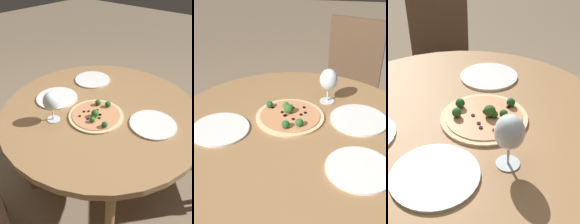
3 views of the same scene
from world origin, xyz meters
The scene contains 7 objects.
ground_plane centered at (0.00, 0.00, 0.00)m, with size 12.00×12.00×0.00m, color #847056.
dining_table centered at (0.00, 0.00, 0.67)m, with size 1.18×1.18×0.73m.
pizza centered at (-0.04, 0.09, 0.75)m, with size 0.31×0.31×0.06m.
wine_glass centered at (0.13, 0.26, 0.85)m, with size 0.09×0.09×0.17m.
plate_near centered at (0.27, -0.22, 0.74)m, with size 0.25×0.25×0.01m.
plate_far centered at (0.27, 0.11, 0.74)m, with size 0.26×0.26×0.01m.
plate_side centered at (-0.32, -0.05, 0.74)m, with size 0.25×0.25×0.01m.
Camera 1 is at (-0.68, 0.83, 1.49)m, focal length 35.00 mm.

